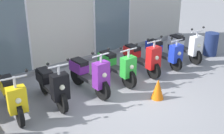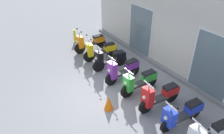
{
  "view_description": "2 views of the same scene",
  "coord_description": "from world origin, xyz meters",
  "px_view_note": "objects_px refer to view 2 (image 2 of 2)",
  "views": [
    {
      "loc": [
        -4.13,
        -4.77,
        3.49
      ],
      "look_at": [
        0.18,
        0.79,
        0.58
      ],
      "focal_mm": 46.54,
      "sensor_mm": 36.0,
      "label": 1
    },
    {
      "loc": [
        5.17,
        -3.18,
        4.87
      ],
      "look_at": [
        -0.6,
        0.56,
        0.65
      ],
      "focal_mm": 33.94,
      "sensor_mm": 36.0,
      "label": 2
    }
  ],
  "objects_px": {
    "scooter_orange": "(90,42)",
    "scooter_green": "(139,81)",
    "scooter_black": "(109,59)",
    "traffic_cone": "(109,103)",
    "curb_bollard": "(75,36)",
    "scooter_yellow": "(100,50)",
    "scooter_red": "(159,96)",
    "scooter_blue": "(182,113)",
    "scooter_purple": "(122,70)"
  },
  "relations": [
    {
      "from": "scooter_orange",
      "to": "scooter_green",
      "type": "relative_size",
      "value": 1.05
    },
    {
      "from": "scooter_black",
      "to": "traffic_cone",
      "type": "bearing_deg",
      "value": -33.06
    },
    {
      "from": "scooter_orange",
      "to": "curb_bollard",
      "type": "relative_size",
      "value": 2.43
    },
    {
      "from": "scooter_green",
      "to": "scooter_orange",
      "type": "bearing_deg",
      "value": 178.8
    },
    {
      "from": "scooter_yellow",
      "to": "scooter_red",
      "type": "height_order",
      "value": "scooter_red"
    },
    {
      "from": "scooter_yellow",
      "to": "scooter_black",
      "type": "bearing_deg",
      "value": -5.68
    },
    {
      "from": "scooter_yellow",
      "to": "scooter_blue",
      "type": "bearing_deg",
      "value": -0.39
    },
    {
      "from": "scooter_black",
      "to": "scooter_green",
      "type": "relative_size",
      "value": 1.0
    },
    {
      "from": "scooter_orange",
      "to": "traffic_cone",
      "type": "height_order",
      "value": "scooter_orange"
    },
    {
      "from": "scooter_yellow",
      "to": "scooter_green",
      "type": "relative_size",
      "value": 1.04
    },
    {
      "from": "scooter_blue",
      "to": "traffic_cone",
      "type": "height_order",
      "value": "scooter_blue"
    },
    {
      "from": "scooter_purple",
      "to": "scooter_green",
      "type": "relative_size",
      "value": 1.01
    },
    {
      "from": "scooter_purple",
      "to": "scooter_blue",
      "type": "relative_size",
      "value": 1.04
    },
    {
      "from": "scooter_blue",
      "to": "scooter_purple",
      "type": "bearing_deg",
      "value": -177.51
    },
    {
      "from": "scooter_orange",
      "to": "scooter_blue",
      "type": "height_order",
      "value": "scooter_orange"
    },
    {
      "from": "scooter_orange",
      "to": "scooter_blue",
      "type": "distance_m",
      "value": 5.87
    },
    {
      "from": "scooter_red",
      "to": "traffic_cone",
      "type": "height_order",
      "value": "scooter_red"
    },
    {
      "from": "scooter_blue",
      "to": "traffic_cone",
      "type": "bearing_deg",
      "value": -140.45
    },
    {
      "from": "scooter_red",
      "to": "curb_bollard",
      "type": "bearing_deg",
      "value": -178.47
    },
    {
      "from": "traffic_cone",
      "to": "scooter_green",
      "type": "bearing_deg",
      "value": 96.79
    },
    {
      "from": "scooter_green",
      "to": "curb_bollard",
      "type": "bearing_deg",
      "value": -178.43
    },
    {
      "from": "scooter_green",
      "to": "scooter_blue",
      "type": "xyz_separation_m",
      "value": [
        1.93,
        0.04,
        -0.02
      ]
    },
    {
      "from": "scooter_yellow",
      "to": "scooter_orange",
      "type": "bearing_deg",
      "value": 179.44
    },
    {
      "from": "scooter_yellow",
      "to": "traffic_cone",
      "type": "distance_m",
      "value": 3.42
    },
    {
      "from": "scooter_red",
      "to": "curb_bollard",
      "type": "relative_size",
      "value": 2.31
    },
    {
      "from": "traffic_cone",
      "to": "scooter_blue",
      "type": "bearing_deg",
      "value": 39.55
    },
    {
      "from": "scooter_green",
      "to": "traffic_cone",
      "type": "xyz_separation_m",
      "value": [
        0.17,
        -1.42,
        -0.21
      ]
    },
    {
      "from": "scooter_purple",
      "to": "scooter_red",
      "type": "relative_size",
      "value": 1.01
    },
    {
      "from": "scooter_yellow",
      "to": "scooter_blue",
      "type": "height_order",
      "value": "scooter_yellow"
    },
    {
      "from": "scooter_blue",
      "to": "scooter_orange",
      "type": "bearing_deg",
      "value": 179.58
    },
    {
      "from": "scooter_black",
      "to": "scooter_green",
      "type": "distance_m",
      "value": 1.98
    },
    {
      "from": "scooter_red",
      "to": "scooter_green",
      "type": "bearing_deg",
      "value": -178.69
    },
    {
      "from": "scooter_blue",
      "to": "curb_bollard",
      "type": "height_order",
      "value": "scooter_blue"
    },
    {
      "from": "scooter_purple",
      "to": "scooter_yellow",
      "type": "bearing_deg",
      "value": 175.36
    },
    {
      "from": "scooter_black",
      "to": "scooter_green",
      "type": "height_order",
      "value": "scooter_black"
    },
    {
      "from": "scooter_blue",
      "to": "curb_bollard",
      "type": "distance_m",
      "value": 7.22
    },
    {
      "from": "scooter_red",
      "to": "curb_bollard",
      "type": "xyz_separation_m",
      "value": [
        -6.27,
        -0.17,
        -0.12
      ]
    },
    {
      "from": "scooter_yellow",
      "to": "scooter_red",
      "type": "xyz_separation_m",
      "value": [
        3.89,
        -0.05,
        0.01
      ]
    },
    {
      "from": "scooter_green",
      "to": "curb_bollard",
      "type": "relative_size",
      "value": 2.3
    },
    {
      "from": "scooter_black",
      "to": "traffic_cone",
      "type": "height_order",
      "value": "scooter_black"
    },
    {
      "from": "scooter_red",
      "to": "curb_bollard",
      "type": "height_order",
      "value": "scooter_red"
    },
    {
      "from": "scooter_red",
      "to": "traffic_cone",
      "type": "relative_size",
      "value": 3.11
    },
    {
      "from": "scooter_purple",
      "to": "scooter_green",
      "type": "bearing_deg",
      "value": 5.19
    },
    {
      "from": "scooter_orange",
      "to": "scooter_red",
      "type": "relative_size",
      "value": 1.05
    },
    {
      "from": "scooter_yellow",
      "to": "curb_bollard",
      "type": "xyz_separation_m",
      "value": [
        -2.38,
        -0.22,
        -0.12
      ]
    },
    {
      "from": "scooter_orange",
      "to": "scooter_black",
      "type": "bearing_deg",
      "value": -3.0
    },
    {
      "from": "scooter_black",
      "to": "scooter_red",
      "type": "distance_m",
      "value": 2.96
    },
    {
      "from": "scooter_green",
      "to": "traffic_cone",
      "type": "height_order",
      "value": "scooter_green"
    },
    {
      "from": "traffic_cone",
      "to": "scooter_orange",
      "type": "bearing_deg",
      "value": 159.94
    },
    {
      "from": "scooter_orange",
      "to": "scooter_yellow",
      "type": "bearing_deg",
      "value": -0.56
    }
  ]
}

